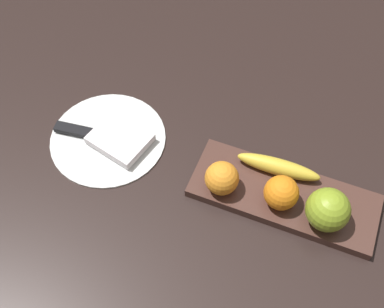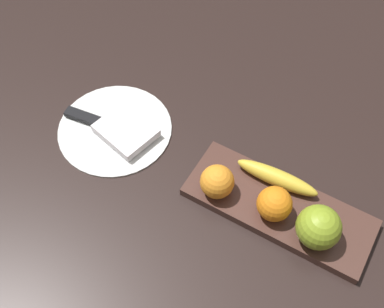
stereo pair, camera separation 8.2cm
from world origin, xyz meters
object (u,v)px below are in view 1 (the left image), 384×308
at_px(orange_near_banana, 281,193).
at_px(folded_napkin, 120,139).
at_px(knife, 82,132).
at_px(fruit_tray, 284,196).
at_px(dinner_plate, 108,138).
at_px(orange_near_apple, 222,178).
at_px(apple, 328,210).
at_px(banana, 278,167).

bearing_deg(orange_near_banana, folded_napkin, 176.50).
bearing_deg(knife, fruit_tray, -5.79).
bearing_deg(dinner_plate, orange_near_banana, -3.22).
height_order(fruit_tray, orange_near_apple, orange_near_apple).
bearing_deg(knife, apple, -9.17).
bearing_deg(dinner_plate, apple, -3.49).
distance_m(banana, folded_napkin, 0.34).
bearing_deg(dinner_plate, orange_near_apple, -6.98).
height_order(orange_near_apple, dinner_plate, orange_near_apple).
bearing_deg(knife, folded_napkin, 0.60).
bearing_deg(orange_near_apple, orange_near_banana, 5.69).
bearing_deg(dinner_plate, banana, 6.80).
xyz_separation_m(apple, orange_near_banana, (-0.09, 0.01, -0.01)).
bearing_deg(fruit_tray, knife, -178.44).
height_order(banana, folded_napkin, banana).
distance_m(fruit_tray, banana, 0.06).
bearing_deg(knife, orange_near_banana, -8.58).
xyz_separation_m(fruit_tray, orange_near_banana, (-0.01, -0.02, 0.04)).
height_order(orange_near_apple, orange_near_banana, same).
distance_m(orange_near_apple, orange_near_banana, 0.12).
height_order(apple, orange_near_apple, apple).
relative_size(fruit_tray, knife, 2.05).
distance_m(dinner_plate, folded_napkin, 0.03).
relative_size(fruit_tray, dinner_plate, 1.48).
xyz_separation_m(fruit_tray, apple, (0.08, -0.03, 0.05)).
bearing_deg(orange_near_apple, knife, 176.33).
bearing_deg(orange_near_apple, banana, 39.45).
distance_m(apple, orange_near_apple, 0.21).
relative_size(banana, orange_near_apple, 2.52).
relative_size(apple, orange_near_apple, 1.24).
height_order(orange_near_apple, knife, orange_near_apple).
relative_size(apple, orange_near_banana, 1.23).
bearing_deg(orange_near_banana, orange_near_apple, -174.31).
relative_size(dinner_plate, knife, 1.39).
bearing_deg(banana, folded_napkin, 4.30).
xyz_separation_m(dinner_plate, knife, (-0.06, -0.01, 0.01)).
height_order(orange_near_banana, folded_napkin, orange_near_banana).
bearing_deg(apple, dinner_plate, 176.51).
relative_size(orange_near_apple, knife, 0.37).
distance_m(orange_near_banana, dinner_plate, 0.39).
bearing_deg(folded_napkin, orange_near_banana, -3.50).
relative_size(apple, knife, 0.46).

